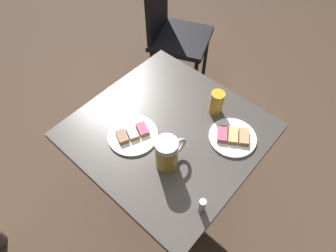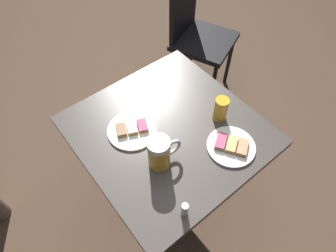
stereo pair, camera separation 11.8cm
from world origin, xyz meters
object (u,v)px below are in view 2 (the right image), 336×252
Objects in this scene: beer_mug at (160,153)px; cafe_chair at (196,30)px; salt_shaker at (185,209)px; beer_glass_small at (221,109)px; plate_far at (231,146)px; plate_near at (132,130)px.

beer_mug is 1.18m from cafe_chair.
cafe_chair reaches higher than salt_shaker.
salt_shaker is (0.23, -0.39, -0.02)m from beer_glass_small.
cafe_chair is (-0.95, 0.93, -0.23)m from salt_shaker.
beer_mug reaches higher than plate_far.
beer_glass_small is at bearing 62.30° from plate_near.
salt_shaker is at bearing 22.41° from cafe_chair.
cafe_chair is at bearing 122.09° from plate_near.
plate_far is at bearing 31.55° from cafe_chair.
plate_far is 1.32× the size of beer_mug.
plate_far is 0.33m from salt_shaker.
beer_glass_small is at bearing 119.92° from salt_shaker.
beer_glass_small is (-0.02, 0.33, -0.02)m from beer_mug.
plate_far is at bearing 105.07° from salt_shaker.
plate_far is 0.16m from beer_glass_small.
salt_shaker is at bearing -60.08° from beer_glass_small.
salt_shaker is 0.07× the size of cafe_chair.
cafe_chair is (-0.72, 0.54, -0.25)m from beer_glass_small.
plate_near is 0.20m from beer_mug.
plate_near is 1.40× the size of beer_mug.
cafe_chair is at bearing 144.59° from plate_far.
salt_shaker is 1.35m from cafe_chair.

